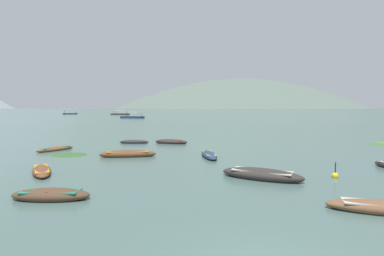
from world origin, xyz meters
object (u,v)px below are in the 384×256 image
at_px(rowboat_9, 171,142).
at_px(ferry_1, 70,114).
at_px(rowboat_4, 128,154).
at_px(rowboat_8, 209,155).
at_px(ferry_2, 132,117).
at_px(rowboat_1, 42,171).
at_px(rowboat_2, 134,142).
at_px(ferry_0, 120,114).
at_px(mooring_buoy, 335,176).
at_px(rowboat_6, 51,195).
at_px(rowboat_7, 262,175).
at_px(rowboat_5, 55,149).

relative_size(rowboat_9, ferry_1, 0.47).
relative_size(rowboat_4, rowboat_8, 1.13).
distance_m(rowboat_9, ferry_2, 77.87).
bearing_deg(ferry_2, rowboat_1, -80.44).
bearing_deg(rowboat_2, ferry_0, 105.97).
height_order(rowboat_4, mooring_buoy, mooring_buoy).
height_order(rowboat_2, ferry_1, ferry_1).
bearing_deg(rowboat_8, rowboat_2, 132.46).
bearing_deg(rowboat_6, rowboat_7, 21.04).
bearing_deg(mooring_buoy, rowboat_9, 125.46).
relative_size(rowboat_1, rowboat_8, 0.93).
bearing_deg(ferry_2, rowboat_7, -72.68).
bearing_deg(rowboat_8, rowboat_6, -123.80).
height_order(rowboat_6, ferry_1, ferry_1).
bearing_deg(rowboat_8, ferry_2, 107.01).
relative_size(rowboat_2, rowboat_5, 0.92).
xyz_separation_m(rowboat_1, ferry_0, (-33.03, 138.54, 0.30)).
bearing_deg(rowboat_2, mooring_buoy, -45.74).
bearing_deg(ferry_2, rowboat_9, -73.87).
bearing_deg(ferry_0, rowboat_6, -75.85).
relative_size(rowboat_6, rowboat_9, 0.88).
bearing_deg(rowboat_7, rowboat_8, 110.88).
distance_m(rowboat_2, ferry_2, 76.64).
xyz_separation_m(rowboat_5, ferry_0, (-29.26, 129.34, 0.29)).
bearing_deg(ferry_0, rowboat_1, -76.59).
relative_size(rowboat_1, rowboat_7, 0.81).
height_order(rowboat_2, mooring_buoy, mooring_buoy).
bearing_deg(ferry_2, rowboat_4, -77.23).
bearing_deg(rowboat_6, rowboat_4, 86.33).
bearing_deg(mooring_buoy, rowboat_5, 155.10).
distance_m(rowboat_1, ferry_2, 90.72).
distance_m(rowboat_8, rowboat_9, 9.51).
xyz_separation_m(ferry_2, mooring_buoy, (32.54, -90.13, -0.35)).
bearing_deg(rowboat_9, rowboat_2, 177.53).
distance_m(rowboat_8, mooring_buoy, 9.66).
bearing_deg(ferry_2, ferry_0, 110.10).
bearing_deg(rowboat_1, mooring_buoy, -2.20).
height_order(rowboat_9, ferry_1, ferry_1).
xyz_separation_m(rowboat_5, rowboat_9, (10.33, 5.46, 0.04)).
xyz_separation_m(ferry_0, ferry_2, (17.96, -49.08, 0.00)).
height_order(rowboat_4, rowboat_7, rowboat_7).
height_order(rowboat_1, rowboat_8, rowboat_8).
bearing_deg(rowboat_9, rowboat_6, -99.88).
xyz_separation_m(rowboat_8, ferry_1, (-75.83, 143.13, 0.28)).
xyz_separation_m(rowboat_2, rowboat_9, (4.19, -0.18, 0.04)).
bearing_deg(rowboat_6, rowboat_5, 116.06).
bearing_deg(rowboat_7, rowboat_9, 112.76).
height_order(rowboat_7, mooring_buoy, mooring_buoy).
distance_m(rowboat_9, ferry_0, 130.06).
distance_m(rowboat_5, rowboat_8, 14.60).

